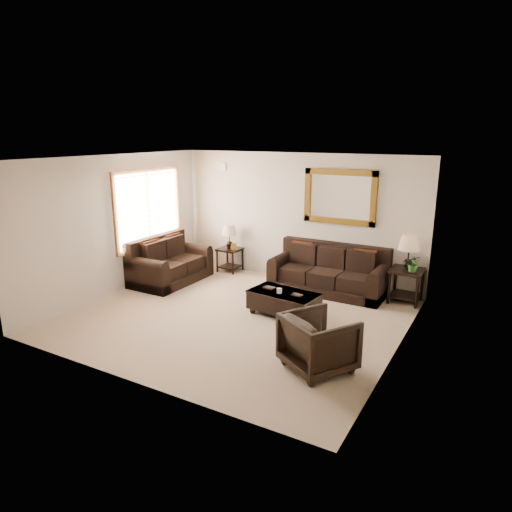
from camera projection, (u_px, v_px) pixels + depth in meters
The scene contains 11 objects.
room at pixel (235, 241), 7.62m from camera, with size 5.51×5.01×2.71m.
window at pixel (149, 208), 9.60m from camera, with size 0.07×1.96×1.66m.
mirror at pixel (340, 197), 9.11m from camera, with size 1.50×0.06×1.10m.
air_vent at pixel (221, 167), 10.34m from camera, with size 0.25×0.02×0.18m, color #999999.
sofa at pixel (329, 275), 9.16m from camera, with size 2.27×0.98×0.93m.
loveseat at pixel (169, 265), 9.76m from camera, with size 1.02×1.72×0.97m.
end_table_left at pixel (230, 241), 10.37m from camera, with size 0.50×0.50×1.09m.
end_table_right at pixel (408, 259), 8.42m from camera, with size 0.59×0.59×1.29m.
coffee_table at pixel (284, 301), 7.98m from camera, with size 1.27×0.78×0.51m.
armchair at pixel (319, 340), 6.09m from camera, with size 0.83×0.78×0.85m, color black.
potted_plant at pixel (414, 265), 8.29m from camera, with size 0.29×0.32×0.25m, color #24521C.
Camera 1 is at (3.96, -6.28, 3.10)m, focal length 32.00 mm.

